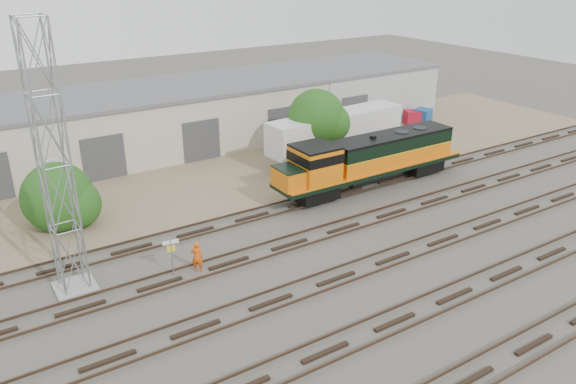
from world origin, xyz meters
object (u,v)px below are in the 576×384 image
signal_tower (55,169)px  worker (197,256)px  semi_trailer (339,130)px  locomotive (369,159)px

signal_tower → worker: size_ratio=7.62×
worker → semi_trailer: semi_trailer is taller
signal_tower → worker: (6.03, -1.75, -5.69)m
locomotive → signal_tower: bearing=-173.5°
locomotive → semi_trailer: bearing=71.5°
signal_tower → semi_trailer: (23.59, 8.78, -4.11)m
locomotive → semi_trailer: size_ratio=1.22×
locomotive → semi_trailer: locomotive is taller
worker → semi_trailer: 20.53m
locomotive → signal_tower: size_ratio=1.17×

